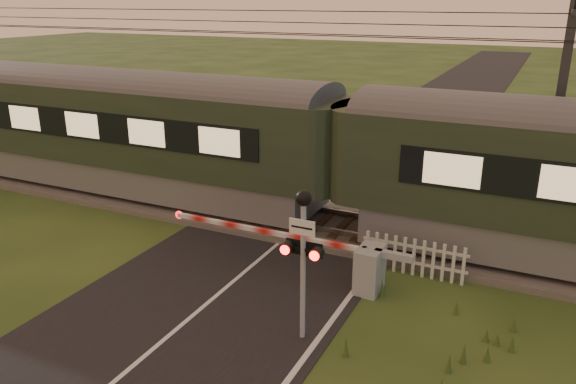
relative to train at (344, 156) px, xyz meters
The scene contains 9 objects.
ground 6.98m from the train, 100.77° to the right, with size 160.00×160.00×0.00m, color #233B16.
road 7.19m from the train, 100.26° to the right, with size 6.00×140.00×0.03m.
track_bed 2.50m from the train, behind, with size 140.00×3.40×0.39m.
overhead_wires 3.70m from the train, behind, with size 120.00×0.62×0.62m.
train is the anchor object (origin of this frame).
boom_gate 3.82m from the train, 63.74° to the right, with size 6.35×0.83×1.11m.
crossing_signal 5.62m from the train, 77.79° to the right, with size 0.79×0.34×3.11m.
picket_fence 3.62m from the train, 36.69° to the right, with size 2.58×0.08×0.96m.
catenary_mast 5.93m from the train, 23.17° to the left, with size 0.24×2.47×7.65m.
Camera 1 is at (6.31, -7.84, 6.42)m, focal length 35.00 mm.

